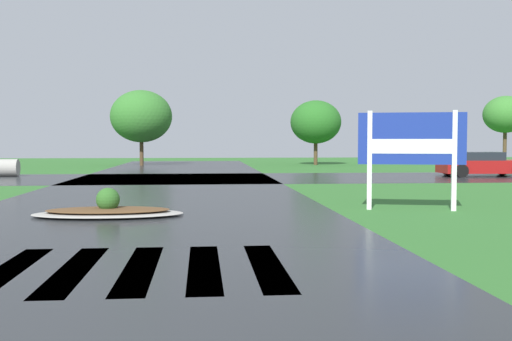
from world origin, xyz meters
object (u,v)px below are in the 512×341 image
(car_dark_suv, at_px, (482,164))
(drainage_pipe_stack, at_px, (3,168))
(median_island, at_px, (108,211))
(estate_billboard, at_px, (412,143))

(car_dark_suv, distance_m, drainage_pipe_stack, 24.13)
(car_dark_suv, bearing_deg, median_island, -135.51)
(estate_billboard, height_order, median_island, estate_billboard)
(median_island, xyz_separation_m, car_dark_suv, (16.30, 14.83, 0.46))
(car_dark_suv, relative_size, drainage_pipe_stack, 2.79)
(median_island, distance_m, drainage_pipe_stack, 18.57)
(drainage_pipe_stack, bearing_deg, estate_billboard, -46.68)
(estate_billboard, xyz_separation_m, car_dark_suv, (8.70, 14.23, -1.13))
(estate_billboard, relative_size, car_dark_suv, 0.62)
(estate_billboard, bearing_deg, median_island, 18.76)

